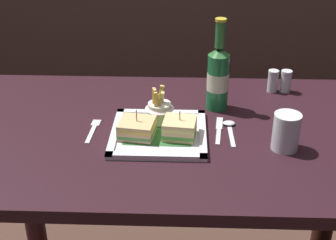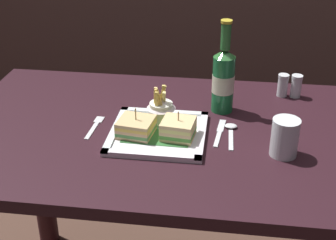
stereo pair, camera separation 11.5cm
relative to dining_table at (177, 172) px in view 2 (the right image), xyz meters
The scene contains 12 objects.
dining_table is the anchor object (origin of this frame).
square_plate 0.16m from the dining_table, 143.01° to the right, with size 0.26×0.26×0.02m.
sandwich_half_left 0.21m from the dining_table, 152.44° to the right, with size 0.10×0.10×0.08m.
sandwich_half_right 0.19m from the dining_table, 82.09° to the right, with size 0.09×0.09×0.08m.
fries_cup 0.20m from the dining_table, 153.24° to the left, with size 0.08×0.08×0.11m.
beer_bottle 0.31m from the dining_table, 50.09° to the left, with size 0.07×0.07×0.28m.
water_glass 0.35m from the dining_table, 17.85° to the right, with size 0.07×0.07×0.10m.
fork 0.28m from the dining_table, behind, with size 0.03×0.13×0.00m.
knife 0.19m from the dining_table, ahead, with size 0.03×0.16×0.00m.
spoon 0.21m from the dining_table, ahead, with size 0.04×0.14×0.01m.
salt_shaker 0.44m from the dining_table, 41.45° to the left, with size 0.03×0.03×0.07m.
pepper_shaker 0.47m from the dining_table, 37.81° to the left, with size 0.04×0.04×0.07m.
Camera 2 is at (0.13, -1.19, 1.41)m, focal length 52.16 mm.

